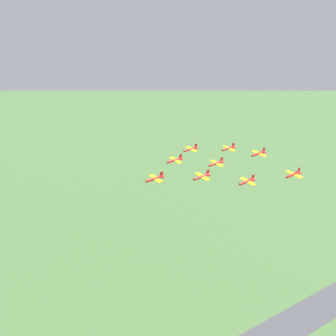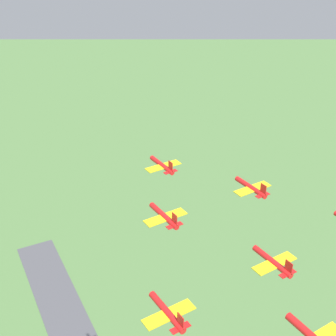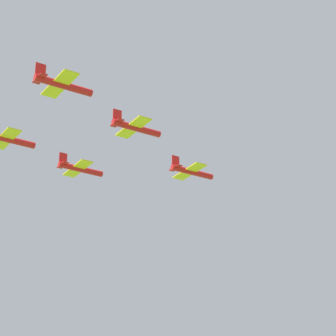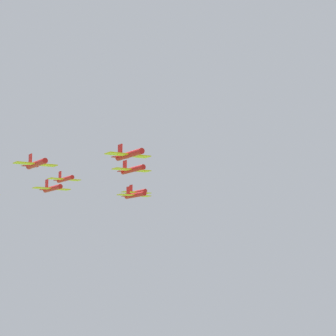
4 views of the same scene
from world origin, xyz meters
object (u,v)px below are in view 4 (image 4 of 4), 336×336
object	(u,v)px
jet_2	(36,164)
jet_4	(52,188)
jet_1	(132,170)
jet_6	(137,192)
jet_0	(129,155)
jet_3	(135,195)
jet_7	(65,179)

from	to	relation	value
jet_2	jet_4	xyz separation A→B (m)	(19.90, -6.85, -2.33)
jet_1	jet_6	size ratio (longest dim) A/B	1.00
jet_1	jet_0	bearing A→B (deg)	59.53
jet_1	jet_3	distance (m)	21.29
jet_3	jet_0	bearing A→B (deg)	59.53
jet_0	jet_6	bearing A→B (deg)	-120.47
jet_6	jet_3	bearing A→B (deg)	59.53
jet_0	jet_4	size ratio (longest dim) A/B	1.00
jet_0	jet_7	world-z (taller)	jet_7
jet_0	jet_7	bearing A→B (deg)	-101.09
jet_7	jet_0	bearing A→B (deg)	78.91
jet_2	jet_4	size ratio (longest dim) A/B	1.00
jet_3	jet_6	world-z (taller)	jet_6
jet_0	jet_4	distance (m)	36.37
jet_0	jet_6	distance (m)	63.15
jet_2	jet_7	distance (m)	42.18
jet_3	jet_4	xyz separation A→B (m)	(-4.24, 20.92, 0.31)
jet_2	jet_6	world-z (taller)	jet_6
jet_2	jet_3	world-z (taller)	jet_2
jet_2	jet_7	size ratio (longest dim) A/B	1.00
jet_3	jet_7	size ratio (longest dim) A/B	1.00
jet_3	jet_4	size ratio (longest dim) A/B	1.00
jet_0	jet_2	distance (m)	21.05
jet_4	jet_7	size ratio (longest dim) A/B	1.00
jet_1	jet_7	xyz separation A→B (m)	(35.56, 7.21, 2.08)
jet_2	jet_3	bearing A→B (deg)	-150.46
jet_7	jet_2	bearing A→B (deg)	59.53
jet_0	jet_6	xyz separation A→B (m)	(59.71, -20.56, 0.29)
jet_1	jet_3	bearing A→B (deg)	-120.47
jet_6	jet_7	distance (m)	21.46
jet_2	jet_3	size ratio (longest dim) A/B	1.00
jet_0	jet_6	world-z (taller)	jet_6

